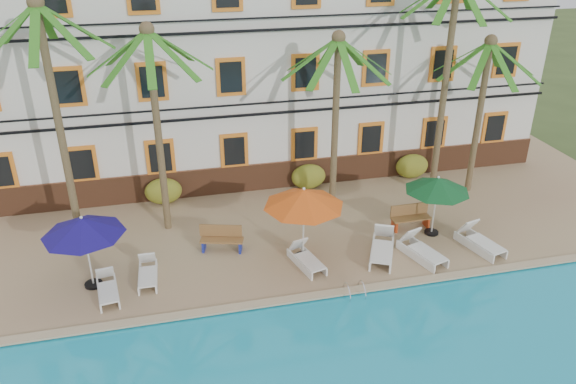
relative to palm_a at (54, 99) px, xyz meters
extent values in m
plane|color=#384C23|center=(7.51, -3.74, -5.74)|extent=(100.00, 100.00, 0.00)
cube|color=tan|center=(7.51, 1.26, -5.61)|extent=(30.00, 12.00, 0.25)
cube|color=tan|center=(7.51, -4.64, -5.46)|extent=(30.00, 0.35, 0.06)
cube|color=silver|center=(7.51, 6.26, -0.49)|extent=(25.00, 6.00, 10.00)
cube|color=brown|center=(7.51, 3.20, -4.89)|extent=(25.00, 0.12, 1.20)
cube|color=orange|center=(-2.99, 3.21, -3.59)|extent=(1.15, 0.10, 1.50)
cube|color=black|center=(-2.99, 3.16, -3.59)|extent=(0.85, 0.04, 1.20)
cube|color=orange|center=(0.01, 3.21, -3.59)|extent=(1.15, 0.10, 1.50)
cube|color=black|center=(0.01, 3.16, -3.59)|extent=(0.85, 0.04, 1.20)
cube|color=orange|center=(3.01, 3.21, -3.59)|extent=(1.15, 0.10, 1.50)
cube|color=black|center=(3.01, 3.16, -3.59)|extent=(0.85, 0.04, 1.20)
cube|color=orange|center=(6.01, 3.21, -3.59)|extent=(1.15, 0.10, 1.50)
cube|color=black|center=(6.01, 3.16, -3.59)|extent=(0.85, 0.04, 1.20)
cube|color=orange|center=(9.01, 3.21, -3.59)|extent=(1.15, 0.10, 1.50)
cube|color=black|center=(9.01, 3.16, -3.59)|extent=(0.85, 0.04, 1.20)
cube|color=orange|center=(12.01, 3.21, -3.59)|extent=(1.15, 0.10, 1.50)
cube|color=black|center=(12.01, 3.16, -3.59)|extent=(0.85, 0.04, 1.20)
cube|color=orange|center=(15.01, 3.21, -3.59)|extent=(1.15, 0.10, 1.50)
cube|color=black|center=(15.01, 3.16, -3.59)|extent=(0.85, 0.04, 1.20)
cube|color=orange|center=(18.01, 3.21, -3.59)|extent=(1.15, 0.10, 1.50)
cube|color=black|center=(18.01, 3.16, -3.59)|extent=(0.85, 0.04, 1.20)
cube|color=orange|center=(0.01, 3.21, -0.49)|extent=(1.15, 0.10, 1.50)
cube|color=black|center=(0.01, 3.16, -0.49)|extent=(0.85, 0.04, 1.20)
cube|color=orange|center=(3.01, 3.21, -0.49)|extent=(1.15, 0.10, 1.50)
cube|color=black|center=(3.01, 3.16, -0.49)|extent=(0.85, 0.04, 1.20)
cube|color=orange|center=(6.01, 3.21, -0.49)|extent=(1.15, 0.10, 1.50)
cube|color=black|center=(6.01, 3.16, -0.49)|extent=(0.85, 0.04, 1.20)
cube|color=orange|center=(9.01, 3.21, -0.49)|extent=(1.15, 0.10, 1.50)
cube|color=black|center=(9.01, 3.16, -0.49)|extent=(0.85, 0.04, 1.20)
cube|color=orange|center=(12.01, 3.21, -0.49)|extent=(1.15, 0.10, 1.50)
cube|color=black|center=(12.01, 3.16, -0.49)|extent=(0.85, 0.04, 1.20)
cube|color=orange|center=(15.01, 3.21, -0.49)|extent=(1.15, 0.10, 1.50)
cube|color=black|center=(15.01, 3.16, -0.49)|extent=(0.85, 0.04, 1.20)
cube|color=orange|center=(18.01, 3.21, -0.49)|extent=(1.15, 0.10, 1.50)
cube|color=black|center=(18.01, 3.16, -0.49)|extent=(0.85, 0.04, 1.20)
cube|color=black|center=(7.51, 3.06, -2.04)|extent=(25.00, 0.08, 0.10)
cube|color=black|center=(7.51, 3.06, -1.59)|extent=(25.00, 0.08, 0.06)
cube|color=black|center=(7.51, 3.06, 1.26)|extent=(25.00, 0.08, 0.10)
cube|color=black|center=(7.51, 3.06, 1.71)|extent=(25.00, 0.08, 0.06)
cylinder|color=brown|center=(0.00, 0.00, -1.29)|extent=(0.26, 0.26, 8.40)
sphere|color=brown|center=(0.00, 0.00, 2.91)|extent=(0.50, 0.50, 0.50)
cube|color=#296F1A|center=(0.00, 1.03, 2.19)|extent=(0.28, 2.07, 1.45)
cube|color=#296F1A|center=(-0.73, 0.73, 2.19)|extent=(1.66, 1.66, 1.45)
cube|color=#296F1A|center=(-1.03, 0.00, 2.19)|extent=(2.07, 0.28, 1.45)
cube|color=#296F1A|center=(-0.73, -0.73, 2.19)|extent=(1.66, 1.66, 1.45)
cube|color=#296F1A|center=(0.00, -1.03, 2.19)|extent=(0.28, 2.07, 1.45)
cube|color=#296F1A|center=(0.73, -0.73, 2.19)|extent=(1.66, 1.66, 1.45)
cube|color=#296F1A|center=(1.03, 0.00, 2.19)|extent=(2.07, 0.28, 1.45)
cube|color=#296F1A|center=(0.73, 0.73, 2.19)|extent=(1.66, 1.66, 1.45)
cylinder|color=brown|center=(3.05, 0.79, -1.80)|extent=(0.26, 0.26, 7.37)
sphere|color=brown|center=(3.05, 0.79, 1.88)|extent=(0.50, 0.50, 0.50)
cube|color=#296F1A|center=(3.05, 1.82, 1.17)|extent=(0.28, 2.07, 1.45)
cube|color=#296F1A|center=(2.32, 1.52, 1.17)|extent=(1.66, 1.66, 1.45)
cube|color=#296F1A|center=(2.02, 0.79, 1.17)|extent=(2.07, 0.28, 1.45)
cube|color=#296F1A|center=(2.32, 0.06, 1.17)|extent=(1.66, 1.66, 1.45)
cube|color=#296F1A|center=(3.05, -0.24, 1.17)|extent=(0.28, 2.07, 1.45)
cube|color=#296F1A|center=(3.77, 0.06, 1.17)|extent=(1.66, 1.66, 1.45)
cube|color=#296F1A|center=(4.08, 0.79, 1.17)|extent=(2.07, 0.28, 1.45)
cube|color=#296F1A|center=(3.77, 1.52, 1.17)|extent=(1.66, 1.66, 1.45)
cylinder|color=brown|center=(9.56, 0.80, -2.08)|extent=(0.26, 0.26, 6.82)
sphere|color=brown|center=(9.56, 0.80, 1.33)|extent=(0.50, 0.50, 0.50)
cube|color=#296F1A|center=(9.56, 1.83, 0.62)|extent=(0.28, 2.07, 1.45)
cube|color=#296F1A|center=(8.83, 1.53, 0.62)|extent=(1.66, 1.66, 1.45)
cube|color=#296F1A|center=(8.53, 0.80, 0.62)|extent=(2.07, 0.28, 1.45)
cube|color=#296F1A|center=(8.83, 0.08, 0.62)|extent=(1.66, 1.66, 1.45)
cube|color=#296F1A|center=(9.56, -0.22, 0.62)|extent=(0.28, 2.07, 1.45)
cube|color=#296F1A|center=(10.28, 0.08, 0.62)|extent=(1.66, 1.66, 1.45)
cube|color=#296F1A|center=(10.58, 0.80, 0.62)|extent=(2.07, 0.28, 1.45)
cube|color=#296F1A|center=(10.28, 1.53, 0.62)|extent=(1.66, 1.66, 1.45)
cylinder|color=brown|center=(14.02, 1.01, -1.12)|extent=(0.26, 0.26, 8.74)
cube|color=#296F1A|center=(13.29, 0.29, 2.54)|extent=(1.66, 1.66, 1.45)
cube|color=#296F1A|center=(14.02, -0.02, 2.54)|extent=(0.28, 2.07, 1.45)
cylinder|color=brown|center=(15.77, 1.09, -2.31)|extent=(0.26, 0.26, 6.35)
sphere|color=brown|center=(15.77, 1.09, 0.86)|extent=(0.50, 0.50, 0.50)
cube|color=#296F1A|center=(15.77, 2.12, 0.15)|extent=(0.28, 2.07, 1.45)
cube|color=#296F1A|center=(15.04, 1.82, 0.15)|extent=(1.66, 1.66, 1.45)
cube|color=#296F1A|center=(14.74, 1.09, 0.15)|extent=(2.07, 0.28, 1.45)
cube|color=#296F1A|center=(15.04, 0.37, 0.15)|extent=(1.66, 1.66, 1.45)
cube|color=#296F1A|center=(15.77, 0.07, 0.15)|extent=(0.28, 2.07, 1.45)
cube|color=#296F1A|center=(16.49, 0.37, 0.15)|extent=(1.66, 1.66, 1.45)
cube|color=#296F1A|center=(16.79, 1.09, 0.15)|extent=(2.07, 0.28, 1.45)
cube|color=#296F1A|center=(16.49, 1.82, 0.15)|extent=(1.66, 1.66, 1.45)
ellipsoid|color=#305F1B|center=(2.99, 2.86, -4.94)|extent=(1.50, 0.90, 1.10)
ellipsoid|color=#305F1B|center=(9.13, 2.86, -4.94)|extent=(1.50, 0.90, 1.10)
ellipsoid|color=#305F1B|center=(13.93, 2.86, -4.94)|extent=(1.50, 0.90, 1.10)
cylinder|color=black|center=(0.55, -2.42, -5.45)|extent=(0.57, 0.57, 0.08)
cylinder|color=silver|center=(0.55, -2.42, -4.27)|extent=(0.06, 0.06, 2.44)
cone|color=navy|center=(0.55, -2.42, -3.30)|extent=(2.54, 2.54, 0.56)
sphere|color=silver|center=(0.55, -2.42, -3.00)|extent=(0.10, 0.10, 0.10)
cylinder|color=black|center=(7.50, -2.43, -5.44)|extent=(0.61, 0.61, 0.09)
cylinder|color=silver|center=(7.50, -2.43, -4.18)|extent=(0.06, 0.06, 2.62)
cone|color=#D54F13|center=(7.50, -2.43, -3.14)|extent=(2.73, 2.73, 0.60)
sphere|color=silver|center=(7.50, -2.43, -2.82)|extent=(0.10, 0.10, 0.10)
cylinder|color=black|center=(12.59, -1.92, -5.45)|extent=(0.53, 0.53, 0.08)
cylinder|color=silver|center=(12.59, -1.92, -4.36)|extent=(0.06, 0.06, 2.26)
cone|color=#0F4C22|center=(12.59, -1.92, -3.46)|extent=(2.36, 2.36, 0.52)
sphere|color=silver|center=(12.59, -1.92, -3.18)|extent=(0.10, 0.10, 0.10)
cube|color=white|center=(1.07, -3.33, -5.20)|extent=(0.68, 1.23, 0.05)
cube|color=white|center=(0.96, -2.53, -4.99)|extent=(0.59, 0.50, 0.58)
cube|color=white|center=(0.77, -3.15, -5.35)|extent=(0.27, 1.65, 0.27)
cube|color=white|center=(1.31, -3.08, -5.35)|extent=(0.27, 1.65, 0.27)
cube|color=white|center=(2.26, -2.76, -5.20)|extent=(0.57, 1.17, 0.05)
cube|color=white|center=(2.28, -1.96, -5.00)|extent=(0.55, 0.44, 0.58)
cube|color=white|center=(2.00, -2.53, -5.35)|extent=(0.11, 1.64, 0.27)
cube|color=white|center=(2.53, -2.54, -5.35)|extent=(0.11, 1.64, 0.27)
cube|color=white|center=(7.56, -3.14, -5.19)|extent=(0.85, 1.32, 0.06)
cube|color=white|center=(7.34, -2.32, -4.97)|extent=(0.66, 0.57, 0.61)
cube|color=white|center=(7.23, -2.98, -5.35)|extent=(0.49, 1.69, 0.28)
cube|color=white|center=(7.77, -2.84, -5.35)|extent=(0.49, 1.69, 0.28)
cube|color=white|center=(10.07, -3.21, -5.13)|extent=(1.23, 1.60, 0.07)
cube|color=white|center=(10.51, -2.30, -4.87)|extent=(0.84, 0.77, 0.73)
cube|color=white|center=(9.89, -2.82, -5.32)|extent=(0.95, 1.90, 0.34)
cube|color=white|center=(10.50, -3.11, -5.32)|extent=(0.95, 1.90, 0.34)
cube|color=white|center=(11.58, -3.61, -5.16)|extent=(0.99, 1.47, 0.06)
cube|color=white|center=(11.30, -2.72, -4.92)|extent=(0.74, 0.66, 0.67)
cube|color=white|center=(11.21, -3.46, -5.33)|extent=(0.63, 1.85, 0.31)
cube|color=white|center=(11.80, -3.28, -5.33)|extent=(0.63, 1.85, 0.31)
cube|color=white|center=(13.83, -3.55, -5.16)|extent=(0.94, 1.46, 0.06)
cube|color=white|center=(13.60, -2.64, -4.92)|extent=(0.73, 0.64, 0.67)
cube|color=white|center=(13.47, -3.37, -5.33)|extent=(0.55, 1.87, 0.31)
cube|color=white|center=(14.07, -3.22, -5.33)|extent=(0.55, 1.87, 0.31)
cube|color=olive|center=(4.84, -1.31, -5.06)|extent=(1.57, 0.84, 0.06)
cube|color=olive|center=(4.90, -1.10, -4.79)|extent=(1.46, 0.47, 0.45)
cube|color=navy|center=(4.22, -1.13, -5.29)|extent=(0.20, 0.45, 0.40)
cube|color=navy|center=(5.47, -1.49, -5.29)|extent=(0.20, 0.45, 0.40)
cube|color=olive|center=(11.97, -1.39, -5.06)|extent=(1.50, 0.47, 0.06)
cube|color=olive|center=(11.97, -1.17, -4.79)|extent=(1.50, 0.08, 0.45)
cube|color=#AC3513|center=(11.32, -1.40, -5.29)|extent=(0.08, 0.45, 0.40)
cube|color=#AC3513|center=(12.62, -1.38, -5.29)|extent=(0.08, 0.45, 0.40)
torus|color=silver|center=(8.32, -4.74, -5.49)|extent=(0.04, 0.74, 0.74)
torus|color=silver|center=(8.82, -4.74, -5.49)|extent=(0.04, 0.74, 0.74)
camera|label=1|loc=(3.22, -18.25, 5.23)|focal=35.00mm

